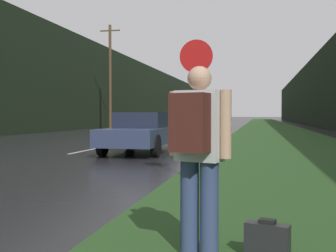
% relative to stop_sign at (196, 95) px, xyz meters
% --- Properties ---
extents(grass_verge, '(6.00, 240.00, 0.02)m').
position_rel_stop_sign_xyz_m(grass_verge, '(2.45, 32.20, -1.71)').
color(grass_verge, '#26471E').
rests_on(grass_verge, ground_plane).
extents(lane_stripe_c, '(0.12, 3.00, 0.01)m').
position_rel_stop_sign_xyz_m(lane_stripe_c, '(-5.06, 6.36, -1.72)').
color(lane_stripe_c, silver).
rests_on(lane_stripe_c, ground_plane).
extents(lane_stripe_d, '(0.12, 3.00, 0.01)m').
position_rel_stop_sign_xyz_m(lane_stripe_d, '(-5.06, 13.36, -1.72)').
color(lane_stripe_d, silver).
rests_on(lane_stripe_d, ground_plane).
extents(lane_stripe_e, '(0.12, 3.00, 0.01)m').
position_rel_stop_sign_xyz_m(lane_stripe_e, '(-5.06, 20.36, -1.72)').
color(lane_stripe_e, silver).
rests_on(lane_stripe_e, ground_plane).
extents(treeline_far_side, '(2.00, 140.00, 8.57)m').
position_rel_stop_sign_xyz_m(treeline_far_side, '(-15.57, 42.20, 2.57)').
color(treeline_far_side, black).
rests_on(treeline_far_side, ground_plane).
extents(treeline_near_side, '(2.00, 140.00, 8.18)m').
position_rel_stop_sign_xyz_m(treeline_near_side, '(8.45, 42.20, 2.37)').
color(treeline_near_side, black).
rests_on(treeline_near_side, ground_plane).
extents(utility_pole_far, '(1.80, 0.24, 9.19)m').
position_rel_stop_sign_xyz_m(utility_pole_far, '(-11.50, 26.71, 3.01)').
color(utility_pole_far, '#4C3823').
rests_on(utility_pole_far, ground_plane).
extents(stop_sign, '(0.66, 0.07, 2.82)m').
position_rel_stop_sign_xyz_m(stop_sign, '(0.00, 0.00, 0.00)').
color(stop_sign, slate).
rests_on(stop_sign, ground_plane).
extents(hitchhiker_with_backpack, '(0.59, 0.50, 1.77)m').
position_rel_stop_sign_xyz_m(hitchhiker_with_backpack, '(0.67, -4.50, -0.70)').
color(hitchhiker_with_backpack, navy).
rests_on(hitchhiker_with_backpack, ground_plane).
extents(suitcase, '(0.42, 0.25, 0.38)m').
position_rel_stop_sign_xyz_m(suitcase, '(1.30, -4.39, -1.54)').
color(suitcase, '#232326').
rests_on(suitcase, ground_plane).
extents(car_passing_near, '(1.97, 4.80, 1.42)m').
position_rel_stop_sign_xyz_m(car_passing_near, '(-2.81, 6.02, -0.99)').
color(car_passing_near, '#2D3856').
rests_on(car_passing_near, ground_plane).
extents(car_passing_far, '(1.92, 4.62, 1.42)m').
position_rel_stop_sign_xyz_m(car_passing_far, '(-2.81, 23.05, -0.99)').
color(car_passing_far, '#BCBCBC').
rests_on(car_passing_far, ground_plane).
extents(delivery_truck, '(2.47, 7.98, 3.66)m').
position_rel_stop_sign_xyz_m(delivery_truck, '(-7.32, 64.56, 0.20)').
color(delivery_truck, '#6E684F').
rests_on(delivery_truck, ground_plane).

